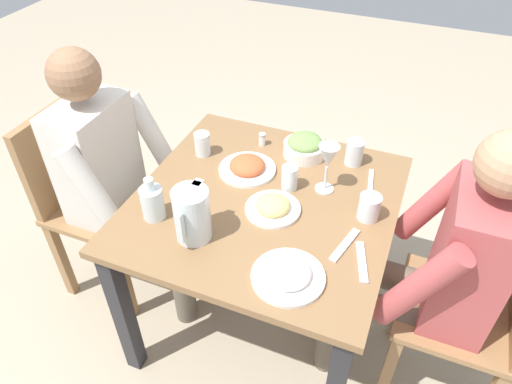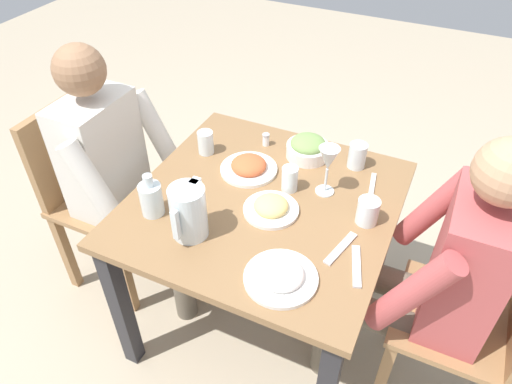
% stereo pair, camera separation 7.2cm
% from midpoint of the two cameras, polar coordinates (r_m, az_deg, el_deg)
% --- Properties ---
extents(ground_plane, '(8.00, 8.00, 0.00)m').
position_cam_midpoint_polar(ground_plane, '(2.26, 1.70, -14.83)').
color(ground_plane, tan).
extents(dining_table, '(0.93, 0.93, 0.72)m').
position_cam_midpoint_polar(dining_table, '(1.79, 2.07, -3.73)').
color(dining_table, olive).
rests_on(dining_table, ground_plane).
extents(chair_near, '(0.40, 0.40, 0.90)m').
position_cam_midpoint_polar(chair_near, '(2.20, -18.38, 0.43)').
color(chair_near, '#997047').
rests_on(chair_near, ground_plane).
extents(chair_far, '(0.40, 0.40, 0.90)m').
position_cam_midpoint_polar(chair_far, '(1.80, 26.94, -13.71)').
color(chair_far, '#997047').
rests_on(chair_far, ground_plane).
extents(diner_near, '(0.48, 0.53, 1.19)m').
position_cam_midpoint_polar(diner_near, '(1.99, -14.77, 2.10)').
color(diner_near, silver).
rests_on(diner_near, ground_plane).
extents(diner_far, '(0.48, 0.53, 1.19)m').
position_cam_midpoint_polar(diner_far, '(1.67, 21.63, -8.91)').
color(diner_far, '#B24C4C').
rests_on(diner_far, ground_plane).
extents(water_pitcher, '(0.16, 0.12, 0.19)m').
position_cam_midpoint_polar(water_pitcher, '(1.54, -6.85, -2.46)').
color(water_pitcher, silver).
rests_on(water_pitcher, dining_table).
extents(salad_bowl, '(0.17, 0.17, 0.09)m').
position_cam_midpoint_polar(salad_bowl, '(1.92, 7.34, 5.31)').
color(salad_bowl, white).
rests_on(salad_bowl, dining_table).
extents(plate_yoghurt, '(0.23, 0.23, 0.06)m').
position_cam_midpoint_polar(plate_yoghurt, '(1.45, 4.46, -10.06)').
color(plate_yoghurt, white).
rests_on(plate_yoghurt, dining_table).
extents(plate_rice_curry, '(0.22, 0.22, 0.06)m').
position_cam_midpoint_polar(plate_rice_curry, '(1.84, 0.23, 3.07)').
color(plate_rice_curry, white).
rests_on(plate_rice_curry, dining_table).
extents(plate_fries, '(0.20, 0.20, 0.05)m').
position_cam_midpoint_polar(plate_fries, '(1.66, 3.07, -1.87)').
color(plate_fries, white).
rests_on(plate_fries, dining_table).
extents(water_glass_near_left, '(0.07, 0.07, 0.10)m').
position_cam_midpoint_polar(water_glass_near_left, '(1.89, 13.21, 4.28)').
color(water_glass_near_left, silver).
rests_on(water_glass_near_left, dining_table).
extents(water_glass_by_pitcher, '(0.08, 0.08, 0.09)m').
position_cam_midpoint_polar(water_glass_by_pitcher, '(1.65, 14.57, -2.29)').
color(water_glass_by_pitcher, silver).
rests_on(water_glass_by_pitcher, dining_table).
extents(water_glass_far_left, '(0.06, 0.06, 0.10)m').
position_cam_midpoint_polar(water_glass_far_left, '(1.93, -5.04, 5.97)').
color(water_glass_far_left, silver).
rests_on(water_glass_far_left, dining_table).
extents(water_glass_far_right, '(0.06, 0.06, 0.10)m').
position_cam_midpoint_polar(water_glass_far_right, '(1.74, 5.28, 1.58)').
color(water_glass_far_right, silver).
rests_on(water_glass_far_right, dining_table).
extents(wine_glass, '(0.08, 0.08, 0.20)m').
position_cam_midpoint_polar(wine_glass, '(1.69, 9.93, 3.69)').
color(wine_glass, silver).
rests_on(wine_glass, dining_table).
extents(oil_carafe, '(0.08, 0.08, 0.16)m').
position_cam_midpoint_polar(oil_carafe, '(1.66, -11.31, -0.99)').
color(oil_carafe, silver).
rests_on(oil_carafe, dining_table).
extents(salt_shaker, '(0.03, 0.03, 0.05)m').
position_cam_midpoint_polar(salt_shaker, '(1.98, 2.24, 6.35)').
color(salt_shaker, white).
rests_on(salt_shaker, dining_table).
extents(fork_near, '(0.17, 0.08, 0.01)m').
position_cam_midpoint_polar(fork_near, '(1.53, 13.37, -8.72)').
color(fork_near, silver).
rests_on(fork_near, dining_table).
extents(knife_near, '(0.19, 0.05, 0.01)m').
position_cam_midpoint_polar(knife_near, '(1.82, 14.91, 0.39)').
color(knife_near, silver).
rests_on(knife_near, dining_table).
extents(fork_far, '(0.17, 0.07, 0.01)m').
position_cam_midpoint_polar(fork_far, '(1.57, 11.49, -6.70)').
color(fork_far, silver).
rests_on(fork_far, dining_table).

